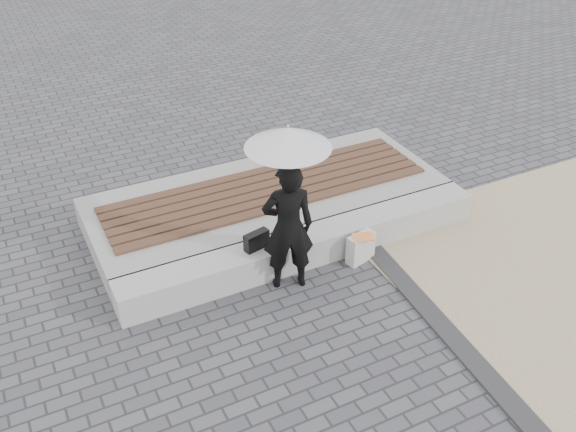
% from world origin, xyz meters
% --- Properties ---
extents(ground, '(80.00, 80.00, 0.00)m').
position_xyz_m(ground, '(0.00, 0.00, 0.00)').
color(ground, '#4A494E').
rests_on(ground, ground).
extents(edging_band, '(0.61, 5.20, 0.04)m').
position_xyz_m(edging_band, '(0.75, -0.50, 0.02)').
color(edging_band, '#2E2D30').
rests_on(edging_band, ground).
extents(seating_ledge, '(5.00, 0.45, 0.40)m').
position_xyz_m(seating_ledge, '(0.00, 1.60, 0.20)').
color(seating_ledge, '#A7A7A2').
rests_on(seating_ledge, ground).
extents(timber_platform, '(5.00, 2.00, 0.40)m').
position_xyz_m(timber_platform, '(0.00, 2.80, 0.20)').
color(timber_platform, '#969691').
rests_on(timber_platform, ground).
extents(timber_decking, '(4.60, 1.20, 0.04)m').
position_xyz_m(timber_decking, '(0.00, 2.80, 0.42)').
color(timber_decking, brown).
rests_on(timber_decking, timber_platform).
extents(woman, '(0.71, 0.57, 1.69)m').
position_xyz_m(woman, '(-0.44, 1.26, 0.85)').
color(woman, black).
rests_on(woman, ground).
extents(parasol, '(0.96, 0.96, 1.23)m').
position_xyz_m(parasol, '(-0.44, 1.26, 2.01)').
color(parasol, silver).
rests_on(parasol, ground).
extents(handbag, '(0.34, 0.18, 0.23)m').
position_xyz_m(handbag, '(-0.70, 1.61, 0.51)').
color(handbag, black).
rests_on(handbag, seating_ledge).
extents(canvas_tote, '(0.41, 0.24, 0.40)m').
position_xyz_m(canvas_tote, '(0.60, 1.26, 0.20)').
color(canvas_tote, silver).
rests_on(canvas_tote, ground).
extents(magazine, '(0.31, 0.26, 0.01)m').
position_xyz_m(magazine, '(0.60, 1.21, 0.40)').
color(magazine, '#FD4130').
rests_on(magazine, canvas_tote).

